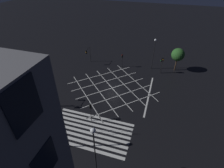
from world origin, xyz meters
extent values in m
plane|color=black|center=(0.00, 0.00, 0.00)|extent=(200.00, 200.00, 0.00)
cube|color=silver|center=(0.00, -9.08, 0.00)|extent=(13.41, 0.50, 0.01)
cube|color=silver|center=(0.00, -9.98, 0.00)|extent=(13.41, 0.50, 0.01)
cube|color=silver|center=(0.00, -10.88, 0.00)|extent=(13.41, 0.50, 0.01)
cube|color=silver|center=(0.00, -11.78, 0.00)|extent=(13.41, 0.50, 0.01)
cube|color=silver|center=(0.00, -12.68, 0.00)|extent=(13.41, 0.50, 0.01)
cube|color=silver|center=(0.00, -13.58, 0.00)|extent=(13.41, 0.50, 0.01)
cube|color=silver|center=(0.00, -14.48, 0.00)|extent=(13.41, 0.50, 0.01)
cube|color=silver|center=(0.00, -15.38, 0.00)|extent=(13.41, 0.50, 0.01)
cube|color=silver|center=(4.21, -4.21, 0.00)|extent=(11.69, 11.69, 0.01)
cube|color=silver|center=(-4.21, -4.21, 0.00)|extent=(11.69, 11.69, 0.01)
cube|color=silver|center=(2.11, -2.11, 0.00)|extent=(11.69, 11.69, 0.01)
cube|color=silver|center=(-2.11, -2.11, 0.00)|extent=(11.69, 11.69, 0.01)
cube|color=silver|center=(0.00, 0.00, 0.00)|extent=(11.69, 11.69, 0.01)
cube|color=silver|center=(0.00, 0.00, 0.00)|extent=(11.69, 11.69, 0.01)
cube|color=silver|center=(-2.11, 2.11, 0.00)|extent=(11.69, 11.69, 0.01)
cube|color=silver|center=(2.11, 2.11, 0.00)|extent=(11.69, 11.69, 0.01)
cube|color=silver|center=(-4.21, 4.21, 0.00)|extent=(11.69, 11.69, 0.01)
cube|color=silver|center=(4.21, 4.21, 0.00)|extent=(11.69, 11.69, 0.01)
cube|color=silver|center=(7.95, 0.00, 0.00)|extent=(0.30, 13.41, 0.01)
cube|color=black|center=(5.03, -25.83, 15.18)|extent=(0.06, 1.40, 1.80)
cube|color=black|center=(5.03, -25.83, 18.47)|extent=(0.06, 1.40, 1.80)
cylinder|color=black|center=(-0.31, 9.59, 1.84)|extent=(0.11, 0.11, 3.68)
cube|color=black|center=(-0.31, 9.45, 3.18)|extent=(0.28, 0.16, 0.90)
sphere|color=red|center=(-0.31, 9.34, 3.48)|extent=(0.18, 0.18, 0.18)
sphere|color=black|center=(-0.31, 9.34, 3.18)|extent=(0.18, 0.18, 0.18)
sphere|color=black|center=(-0.31, 9.34, 2.88)|extent=(0.18, 0.18, 0.18)
cube|color=black|center=(-0.31, 9.54, 3.18)|extent=(0.36, 0.02, 0.98)
cylinder|color=black|center=(9.35, 9.50, 2.05)|extent=(0.11, 0.11, 4.11)
cube|color=black|center=(9.21, 9.50, 3.61)|extent=(0.16, 0.28, 0.90)
sphere|color=black|center=(9.10, 9.50, 3.91)|extent=(0.18, 0.18, 0.18)
sphere|color=black|center=(9.10, 9.50, 3.61)|extent=(0.18, 0.18, 0.18)
sphere|color=green|center=(9.10, 9.50, 3.31)|extent=(0.18, 0.18, 0.18)
cube|color=black|center=(9.30, 9.50, 3.61)|extent=(0.02, 0.36, 0.98)
cylinder|color=black|center=(-9.77, -9.16, 1.67)|extent=(0.11, 0.11, 3.34)
cylinder|color=black|center=(-8.73, -9.16, 3.19)|extent=(2.09, 0.09, 0.09)
cube|color=black|center=(-7.68, -9.16, 2.74)|extent=(0.16, 0.28, 0.90)
sphere|color=black|center=(-7.57, -9.16, 3.04)|extent=(0.18, 0.18, 0.18)
sphere|color=black|center=(-7.57, -9.16, 2.74)|extent=(0.18, 0.18, 0.18)
sphere|color=green|center=(-7.57, -9.16, 2.44)|extent=(0.18, 0.18, 0.18)
cube|color=black|center=(-7.77, -9.16, 2.74)|extent=(0.02, 0.36, 0.98)
cylinder|color=black|center=(-9.56, -9.36, 2.27)|extent=(0.11, 0.11, 4.53)
cylinder|color=black|center=(-9.56, -8.44, 4.38)|extent=(0.09, 1.83, 0.09)
cube|color=black|center=(-9.56, -7.53, 3.93)|extent=(0.28, 0.16, 0.90)
sphere|color=red|center=(-9.56, -7.42, 4.23)|extent=(0.18, 0.18, 0.18)
sphere|color=black|center=(-9.56, -7.42, 3.93)|extent=(0.18, 0.18, 0.18)
sphere|color=black|center=(-9.56, -7.42, 3.63)|extent=(0.18, 0.18, 0.18)
cube|color=black|center=(-9.56, -7.62, 3.93)|extent=(0.36, 0.02, 0.98)
cylinder|color=black|center=(-0.55, -10.11, 1.83)|extent=(0.11, 0.11, 3.65)
cube|color=black|center=(-0.55, -9.97, 3.15)|extent=(0.28, 0.16, 0.90)
sphere|color=black|center=(-0.55, -9.86, 3.45)|extent=(0.18, 0.18, 0.18)
sphere|color=orange|center=(-0.55, -9.86, 3.15)|extent=(0.18, 0.18, 0.18)
sphere|color=black|center=(-0.55, -9.86, 2.85)|extent=(0.18, 0.18, 0.18)
cube|color=black|center=(-0.55, -10.06, 3.15)|extent=(0.36, 0.02, 0.98)
cylinder|color=black|center=(-9.23, 10.00, 2.18)|extent=(0.11, 0.11, 4.35)
cylinder|color=black|center=(-9.23, 8.86, 4.20)|extent=(0.09, 2.28, 0.09)
cube|color=black|center=(-9.23, 7.72, 3.75)|extent=(0.28, 0.16, 0.90)
sphere|color=black|center=(-9.23, 7.61, 4.05)|extent=(0.18, 0.18, 0.18)
sphere|color=orange|center=(-9.23, 7.61, 3.75)|extent=(0.18, 0.18, 0.18)
sphere|color=black|center=(-9.23, 7.61, 3.45)|extent=(0.18, 0.18, 0.18)
cube|color=black|center=(-9.23, 7.81, 3.75)|extent=(0.36, 0.02, 0.98)
cylinder|color=black|center=(9.53, 9.42, 2.15)|extent=(0.11, 0.11, 4.29)
cube|color=black|center=(9.53, 9.28, 3.79)|extent=(0.28, 0.16, 0.90)
sphere|color=black|center=(9.53, 9.17, 4.09)|extent=(0.18, 0.18, 0.18)
sphere|color=orange|center=(9.53, 9.17, 3.79)|extent=(0.18, 0.18, 0.18)
sphere|color=black|center=(9.53, 9.17, 3.49)|extent=(0.18, 0.18, 0.18)
cube|color=black|center=(9.53, 9.37, 3.79)|extent=(0.36, 0.02, 0.98)
cylinder|color=black|center=(-4.49, -16.92, 4.27)|extent=(0.14, 0.14, 8.54)
sphere|color=white|center=(-4.49, -16.92, 8.71)|extent=(0.55, 0.55, 0.55)
cylinder|color=black|center=(7.10, 10.96, 3.72)|extent=(0.14, 0.14, 7.43)
sphere|color=white|center=(7.10, 10.96, 7.60)|extent=(0.56, 0.56, 0.56)
cylinder|color=black|center=(3.72, -18.39, 4.07)|extent=(0.14, 0.14, 8.14)
sphere|color=white|center=(3.72, -18.39, 8.31)|extent=(0.59, 0.59, 0.59)
cylinder|color=#38281C|center=(12.76, 12.01, 1.55)|extent=(0.30, 0.30, 3.10)
sphere|color=#285B23|center=(12.76, 12.01, 4.25)|extent=(3.08, 3.08, 3.08)
cylinder|color=#9EA0A5|center=(0.74, -12.78, 0.53)|extent=(0.05, 0.05, 1.05)
cylinder|color=#9EA0A5|center=(2.22, -12.31, 0.53)|extent=(0.05, 0.05, 1.05)
cylinder|color=#9EA0A5|center=(3.71, -11.85, 0.53)|extent=(0.05, 0.05, 1.05)
cylinder|color=#9EA0A5|center=(5.19, -11.39, 0.53)|extent=(0.05, 0.05, 1.05)
cylinder|color=#9EA0A5|center=(6.67, -10.92, 0.53)|extent=(0.05, 0.05, 1.05)
cylinder|color=#9EA0A5|center=(3.71, -11.85, 1.01)|extent=(5.94, 1.89, 0.04)
cylinder|color=#9EA0A5|center=(3.71, -11.85, 0.58)|extent=(5.94, 1.89, 0.04)
camera|label=1|loc=(9.10, -29.08, 22.35)|focal=28.00mm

